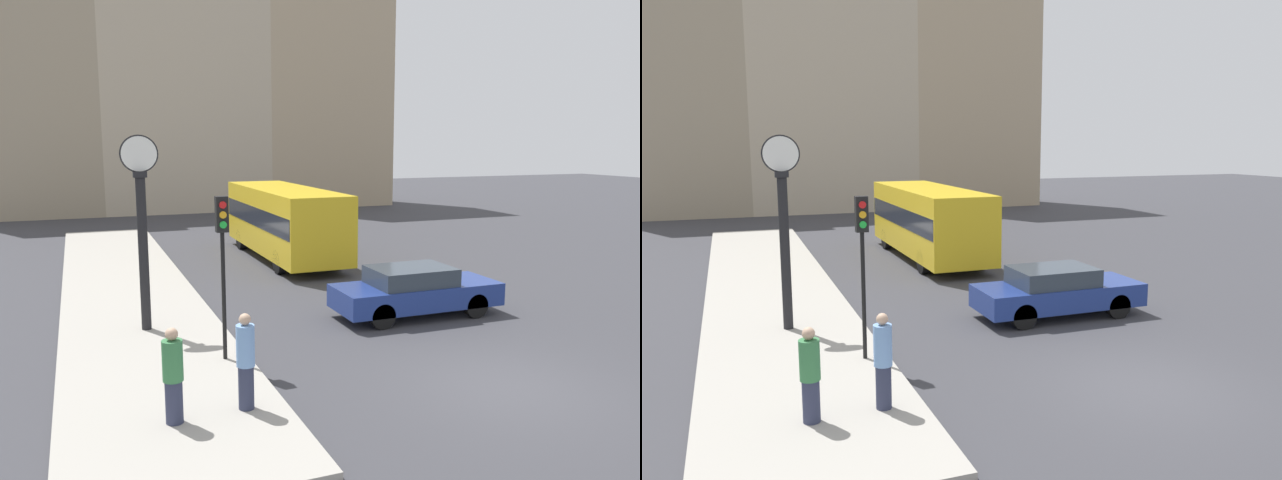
{
  "view_description": "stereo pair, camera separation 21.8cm",
  "coord_description": "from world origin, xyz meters",
  "views": [
    {
      "loc": [
        -7.78,
        -9.62,
        4.87
      ],
      "look_at": [
        -1.58,
        6.17,
        2.12
      ],
      "focal_mm": 35.0,
      "sensor_mm": 36.0,
      "label": 1
    },
    {
      "loc": [
        -7.58,
        -9.7,
        4.87
      ],
      "look_at": [
        -1.58,
        6.17,
        2.12
      ],
      "focal_mm": 35.0,
      "sensor_mm": 36.0,
      "label": 2
    }
  ],
  "objects": [
    {
      "name": "ground_plane",
      "position": [
        0.0,
        0.0,
        0.0
      ],
      "size": [
        120.0,
        120.0,
        0.0
      ],
      "primitive_type": "plane",
      "color": "#38383D"
    },
    {
      "name": "sidewalk_corner",
      "position": [
        -6.41,
        11.25,
        0.07
      ],
      "size": [
        3.96,
        26.5,
        0.13
      ],
      "primitive_type": "cube",
      "color": "#A39E93",
      "rests_on": "ground_plane"
    },
    {
      "name": "building_row",
      "position": [
        0.58,
        34.08,
        8.22
      ],
      "size": [
        28.42,
        5.0,
        18.87
      ],
      "color": "gray",
      "rests_on": "ground_plane"
    },
    {
      "name": "sedan_car",
      "position": [
        0.82,
        5.1,
        0.72
      ],
      "size": [
        4.64,
        1.79,
        1.4
      ],
      "color": "navy",
      "rests_on": "ground_plane"
    },
    {
      "name": "bus_distant",
      "position": [
        0.1,
        14.51,
        1.66
      ],
      "size": [
        2.51,
        9.02,
        2.91
      ],
      "color": "gold",
      "rests_on": "ground_plane"
    },
    {
      "name": "traffic_light_near",
      "position": [
        -4.95,
        3.26,
        2.69
      ],
      "size": [
        0.26,
        0.24,
        3.56
      ],
      "color": "black",
      "rests_on": "sidewalk_corner"
    },
    {
      "name": "street_clock",
      "position": [
        -6.31,
        6.11,
        2.72
      ],
      "size": [
        0.92,
        0.31,
        4.85
      ],
      "color": "black",
      "rests_on": "sidewalk_corner"
    },
    {
      "name": "pedestrian_green_hoodie",
      "position": [
        -6.45,
        0.51,
        0.96
      ],
      "size": [
        0.35,
        0.35,
        1.66
      ],
      "color": "#2D334C",
      "rests_on": "sidewalk_corner"
    },
    {
      "name": "pedestrian_blue_stripe",
      "position": [
        -5.17,
        0.61,
        1.01
      ],
      "size": [
        0.33,
        0.33,
        1.75
      ],
      "color": "#2D334C",
      "rests_on": "sidewalk_corner"
    }
  ]
}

